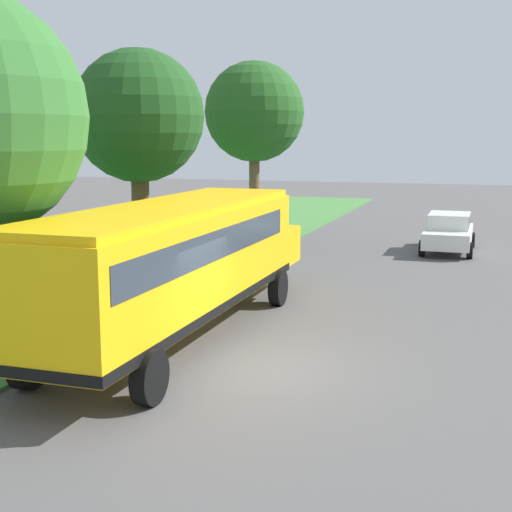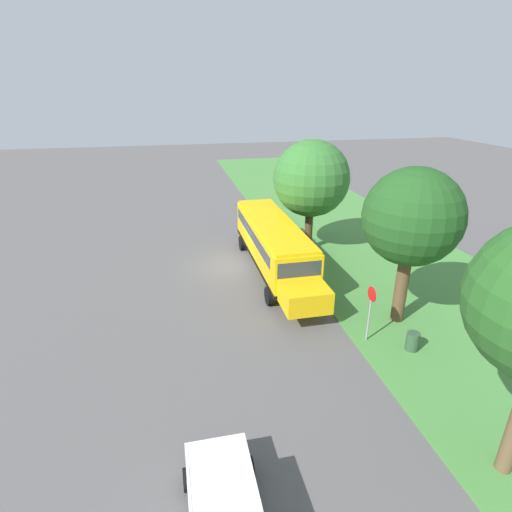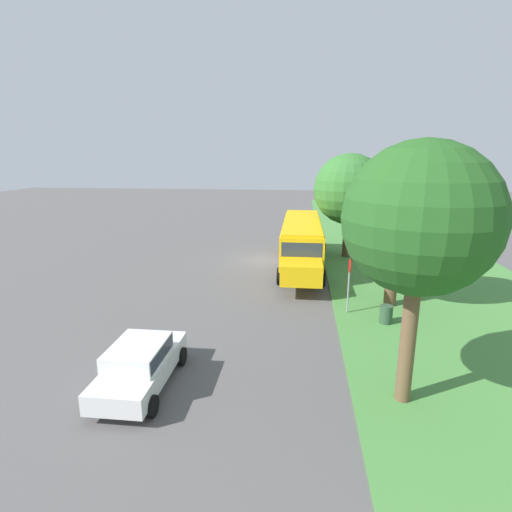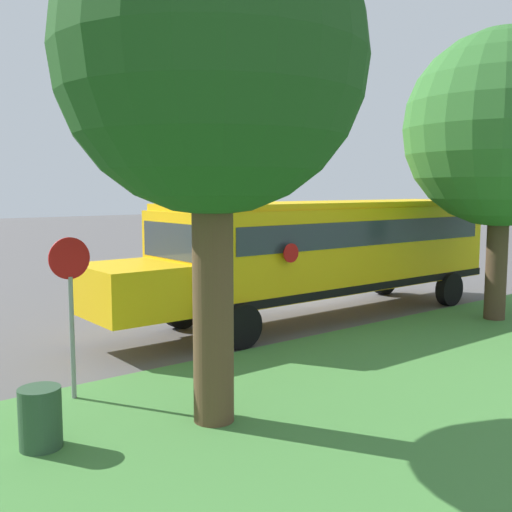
# 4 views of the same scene
# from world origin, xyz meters

# --- Properties ---
(ground_plane) EXTENTS (120.00, 120.00, 0.00)m
(ground_plane) POSITION_xyz_m (0.00, 0.00, 0.00)
(ground_plane) COLOR #565454
(school_bus) EXTENTS (2.85, 12.42, 3.16)m
(school_bus) POSITION_xyz_m (-2.37, 1.49, 1.92)
(school_bus) COLOR yellow
(school_bus) RESTS_ON ground
(oak_tree_beside_bus) EXTENTS (5.04, 5.04, 7.56)m
(oak_tree_beside_bus) POSITION_xyz_m (-5.62, -1.49, 5.09)
(oak_tree_beside_bus) COLOR #4C3826
(oak_tree_beside_bus) RESTS_ON ground
(oak_tree_roadside_mid) EXTENTS (4.40, 4.40, 7.53)m
(oak_tree_roadside_mid) POSITION_xyz_m (-6.90, 8.30, 5.36)
(oak_tree_roadside_mid) COLOR brown
(oak_tree_roadside_mid) RESTS_ON ground
(stop_sign) EXTENTS (0.08, 0.68, 2.74)m
(stop_sign) POSITION_xyz_m (-4.60, 9.57, 1.74)
(stop_sign) COLOR gray
(stop_sign) RESTS_ON ground
(trash_bin) EXTENTS (0.56, 0.56, 0.90)m
(trash_bin) POSITION_xyz_m (-6.18, 10.65, 0.45)
(trash_bin) COLOR #2D4C33
(trash_bin) RESTS_ON ground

